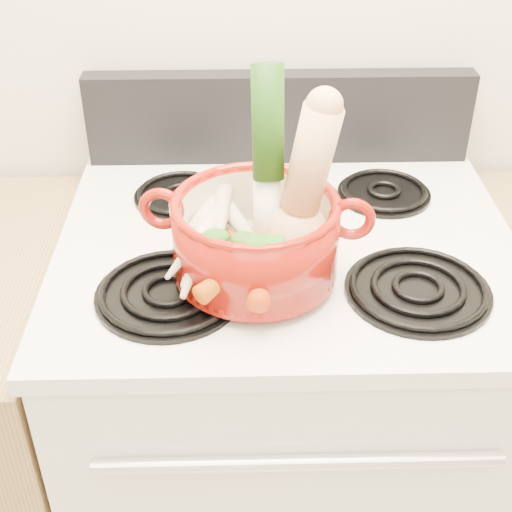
{
  "coord_description": "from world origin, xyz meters",
  "views": [
    {
      "loc": [
        -0.08,
        0.38,
        1.61
      ],
      "look_at": [
        -0.06,
        1.26,
        1.01
      ],
      "focal_mm": 50.0,
      "sensor_mm": 36.0,
      "label": 1
    }
  ],
  "objects_px": {
    "stove_body": "(281,433)",
    "dutch_oven": "(256,237)",
    "squash": "(304,185)",
    "leek": "(268,164)"
  },
  "relations": [
    {
      "from": "dutch_oven",
      "to": "leek",
      "type": "height_order",
      "value": "leek"
    },
    {
      "from": "stove_body",
      "to": "leek",
      "type": "height_order",
      "value": "leek"
    },
    {
      "from": "leek",
      "to": "stove_body",
      "type": "bearing_deg",
      "value": 66.16
    },
    {
      "from": "stove_body",
      "to": "dutch_oven",
      "type": "height_order",
      "value": "dutch_oven"
    },
    {
      "from": "squash",
      "to": "leek",
      "type": "bearing_deg",
      "value": 177.25
    },
    {
      "from": "stove_body",
      "to": "squash",
      "type": "relative_size",
      "value": 3.73
    },
    {
      "from": "leek",
      "to": "dutch_oven",
      "type": "bearing_deg",
      "value": -139.39
    },
    {
      "from": "dutch_oven",
      "to": "squash",
      "type": "xyz_separation_m",
      "value": [
        0.07,
        0.01,
        0.09
      ]
    },
    {
      "from": "stove_body",
      "to": "dutch_oven",
      "type": "distance_m",
      "value": 0.59
    },
    {
      "from": "stove_body",
      "to": "squash",
      "type": "height_order",
      "value": "squash"
    }
  ]
}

